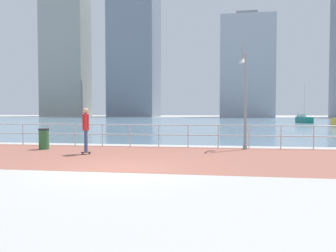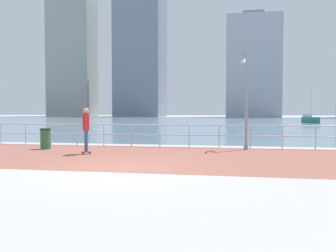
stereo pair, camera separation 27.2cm
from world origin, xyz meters
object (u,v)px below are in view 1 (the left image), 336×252
(trash_bin, at_px, (44,139))
(sailboat_gray, at_px, (304,119))
(skateboarder, at_px, (86,126))
(lamppost, at_px, (245,90))

(trash_bin, xyz_separation_m, sailboat_gray, (20.26, 39.86, 0.08))
(skateboarder, xyz_separation_m, sailboat_gray, (17.73, 41.23, -0.55))
(lamppost, relative_size, skateboarder, 2.64)
(lamppost, distance_m, skateboarder, 7.03)
(trash_bin, height_order, sailboat_gray, sailboat_gray)
(skateboarder, bearing_deg, trash_bin, 151.43)
(lamppost, bearing_deg, skateboarder, -155.70)
(skateboarder, height_order, sailboat_gray, sailboat_gray)
(lamppost, xyz_separation_m, trash_bin, (-8.77, -1.45, -2.18))
(lamppost, distance_m, trash_bin, 9.16)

